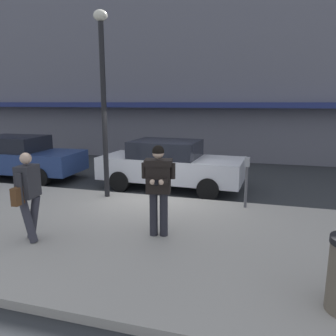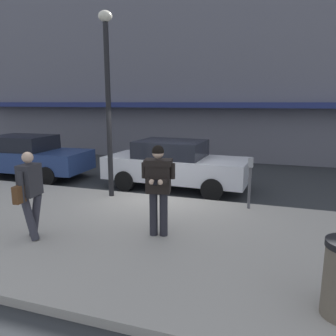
# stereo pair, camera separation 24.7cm
# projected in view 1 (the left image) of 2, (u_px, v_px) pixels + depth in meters

# --- Properties ---
(ground_plane) EXTENTS (80.00, 80.00, 0.00)m
(ground_plane) POSITION_uv_depth(u_px,v_px,m) (159.00, 198.00, 9.48)
(ground_plane) COLOR #2B2D30
(sidewalk) EXTENTS (32.00, 5.30, 0.14)m
(sidewalk) POSITION_uv_depth(u_px,v_px,m) (164.00, 239.00, 6.51)
(sidewalk) COLOR #A8A399
(sidewalk) RESTS_ON ground
(curb_paint_line) EXTENTS (28.00, 0.12, 0.01)m
(curb_paint_line) POSITION_uv_depth(u_px,v_px,m) (193.00, 200.00, 9.26)
(curb_paint_line) COLOR silver
(curb_paint_line) RESTS_ON ground
(storefront_facade) EXTENTS (28.00, 4.70, 11.25)m
(storefront_facade) POSITION_uv_depth(u_px,v_px,m) (229.00, 42.00, 16.10)
(storefront_facade) COLOR slate
(storefront_facade) RESTS_ON ground
(parked_sedan_near) EXTENTS (4.57, 2.06, 1.54)m
(parked_sedan_near) POSITION_uv_depth(u_px,v_px,m) (18.00, 157.00, 11.77)
(parked_sedan_near) COLOR navy
(parked_sedan_near) RESTS_ON ground
(parked_sedan_mid) EXTENTS (4.60, 2.12, 1.54)m
(parked_sedan_mid) POSITION_uv_depth(u_px,v_px,m) (170.00, 164.00, 10.42)
(parked_sedan_mid) COLOR silver
(parked_sedan_mid) RESTS_ON ground
(man_texting_on_phone) EXTENTS (0.64, 0.63, 1.81)m
(man_texting_on_phone) POSITION_uv_depth(u_px,v_px,m) (158.00, 181.00, 6.27)
(man_texting_on_phone) COLOR #23232B
(man_texting_on_phone) RESTS_ON sidewalk
(pedestrian_with_bag) EXTENTS (0.35, 0.72, 1.70)m
(pedestrian_with_bag) POSITION_uv_depth(u_px,v_px,m) (28.00, 192.00, 6.07)
(pedestrian_with_bag) COLOR #33333D
(pedestrian_with_bag) RESTS_ON sidewalk
(street_lamp_post) EXTENTS (0.36, 0.36, 4.88)m
(street_lamp_post) POSITION_uv_depth(u_px,v_px,m) (103.00, 86.00, 8.59)
(street_lamp_post) COLOR black
(street_lamp_post) RESTS_ON sidewalk
(parking_meter) EXTENTS (0.12, 0.18, 1.27)m
(parking_meter) POSITION_uv_depth(u_px,v_px,m) (247.00, 175.00, 8.06)
(parking_meter) COLOR #4C4C51
(parking_meter) RESTS_ON sidewalk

